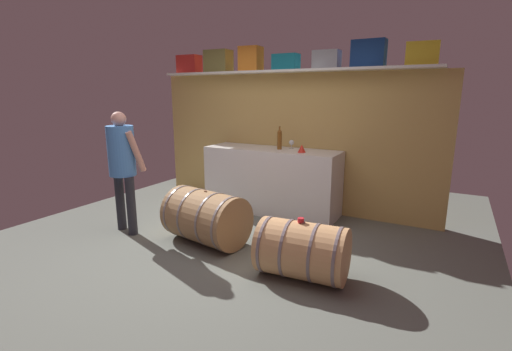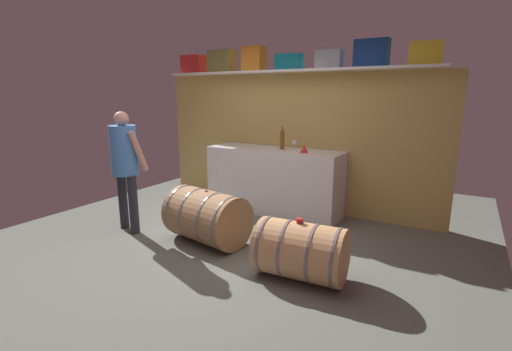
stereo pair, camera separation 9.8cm
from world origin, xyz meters
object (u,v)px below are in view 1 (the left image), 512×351
toolcase_olive (218,61)px  toolcase_navy (369,53)px  toolcase_orange (251,59)px  wine_barrel_far (206,217)px  toolcase_yellow (422,54)px  wine_bottle_amber (280,139)px  red_funnel (302,149)px  toolcase_red (189,64)px  tasting_cup (301,220)px  winemaker_pouring (122,160)px  toolcase_grey (327,60)px  work_cabinet (271,180)px  wine_barrel_near (302,250)px  wine_glass (292,143)px  toolcase_teal (286,62)px

toolcase_olive → toolcase_navy: 2.29m
toolcase_orange → wine_barrel_far: 2.53m
toolcase_yellow → wine_barrel_far: bearing=-144.9°
wine_bottle_amber → red_funnel: bearing=-16.5°
toolcase_navy → red_funnel: toolcase_navy is taller
toolcase_red → toolcase_orange: 1.16m
tasting_cup → winemaker_pouring: 2.40m
wine_barrel_far → tasting_cup: 1.33m
toolcase_grey → toolcase_navy: size_ratio=0.83×
toolcase_navy → toolcase_orange: bearing=-178.1°
toolcase_yellow → red_funnel: size_ratio=3.31×
toolcase_olive → red_funnel: toolcase_olive is taller
winemaker_pouring → tasting_cup: bearing=12.3°
toolcase_red → tasting_cup: (2.75, -1.88, -1.62)m
toolcase_olive → tasting_cup: 3.31m
work_cabinet → winemaker_pouring: size_ratio=1.31×
toolcase_red → toolcase_yellow: 3.49m
toolcase_red → toolcase_olive: size_ratio=0.93×
wine_bottle_amber → wine_barrel_near: bearing=-58.2°
toolcase_yellow → wine_barrel_near: toolcase_yellow is taller
wine_glass → winemaker_pouring: winemaker_pouring is taller
toolcase_red → wine_barrel_far: toolcase_red is taller
toolcase_grey → toolcase_red: bearing=178.6°
wine_bottle_amber → toolcase_orange: bearing=160.6°
work_cabinet → wine_bottle_amber: (0.12, 0.01, 0.62)m
wine_barrel_near → wine_barrel_far: wine_barrel_far is taller
toolcase_olive → toolcase_orange: toolcase_orange is taller
toolcase_teal → toolcase_yellow: size_ratio=1.00×
toolcase_red → tasting_cup: size_ratio=6.14×
wine_bottle_amber → wine_barrel_far: bearing=-100.8°
toolcase_grey → tasting_cup: bearing=-78.5°
work_cabinet → wine_barrel_far: size_ratio=1.94×
toolcase_olive → work_cabinet: 2.05m
toolcase_olive → toolcase_red: bearing=177.9°
toolcase_red → toolcase_navy: (2.87, 0.00, 0.03)m
toolcase_navy → work_cabinet: size_ratio=0.21×
wine_bottle_amber → wine_barrel_far: wine_bottle_amber is taller
toolcase_red → red_funnel: 2.46m
toolcase_grey → toolcase_olive: bearing=178.6°
winemaker_pouring → toolcase_grey: bearing=56.6°
red_funnel → winemaker_pouring: (-1.75, -1.51, -0.07)m
wine_barrel_near → winemaker_pouring: bearing=175.0°
toolcase_teal → winemaker_pouring: (-1.35, -1.84, -1.23)m
toolcase_red → work_cabinet: (1.62, -0.21, -1.72)m
wine_barrel_near → toolcase_olive: bearing=135.5°
toolcase_grey → wine_barrel_near: 2.70m
toolcase_navy → wine_barrel_far: (-1.40, -1.63, -1.91)m
toolcase_red → tasting_cup: bearing=-35.7°
toolcase_yellow → wine_bottle_amber: 2.08m
toolcase_teal → toolcase_grey: (0.60, 0.00, 0.01)m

